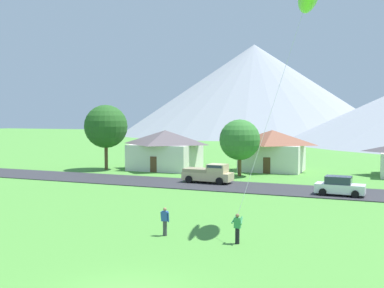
% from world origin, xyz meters
% --- Properties ---
extents(road_strip, '(160.00, 6.97, 0.08)m').
position_xyz_m(road_strip, '(0.00, 28.39, 0.04)').
color(road_strip, '#2D2D33').
rests_on(road_strip, ground).
extents(mountain_east_ridge, '(105.53, 105.53, 35.32)m').
position_xyz_m(mountain_east_ridge, '(-36.81, 161.64, 17.66)').
color(mountain_east_ridge, '#8E939E').
rests_on(mountain_east_ridge, ground).
extents(house_left_center, '(8.92, 7.41, 5.22)m').
position_xyz_m(house_left_center, '(-17.21, 39.55, 2.70)').
color(house_left_center, silver).
rests_on(house_left_center, ground).
extents(house_right_center, '(8.26, 6.61, 5.29)m').
position_xyz_m(house_right_center, '(-3.71, 43.34, 2.74)').
color(house_right_center, silver).
rests_on(house_right_center, ground).
extents(tree_left_of_center, '(5.69, 5.69, 8.57)m').
position_xyz_m(tree_left_of_center, '(-24.35, 36.41, 5.71)').
color(tree_left_of_center, brown).
rests_on(tree_left_of_center, ground).
extents(tree_right_of_center, '(4.79, 4.79, 6.70)m').
position_xyz_m(tree_right_of_center, '(-6.13, 36.69, 4.29)').
color(tree_right_of_center, brown).
rests_on(tree_right_of_center, ground).
extents(parked_car_white_mid_west, '(4.28, 2.23, 1.68)m').
position_xyz_m(parked_car_white_mid_west, '(5.87, 26.93, 0.87)').
color(parked_car_white_mid_west, white).
rests_on(parked_car_white_mid_west, road_strip).
extents(pickup_truck_sand_west_side, '(5.26, 2.44, 1.99)m').
position_xyz_m(pickup_truck_sand_west_side, '(-7.44, 29.75, 1.06)').
color(pickup_truck_sand_west_side, '#C6B284').
rests_on(pickup_truck_sand_west_side, road_strip).
extents(watcher_person, '(0.56, 0.24, 1.68)m').
position_xyz_m(watcher_person, '(-2.58, 8.93, 0.88)').
color(watcher_person, '#3D3D42').
rests_on(watcher_person, ground).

